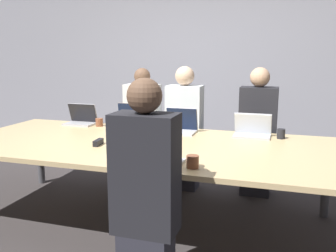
{
  "coord_description": "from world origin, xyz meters",
  "views": [
    {
      "loc": [
        1.19,
        -3.11,
        1.56
      ],
      "look_at": [
        0.18,
        0.1,
        0.91
      ],
      "focal_mm": 40.0,
      "sensor_mm": 36.0,
      "label": 1
    }
  ],
  "objects_px": {
    "laptop_near_midright": "(156,155)",
    "person_far_midleft": "(143,129)",
    "laptop_far_left": "(81,118)",
    "person_far_right": "(257,134)",
    "stapler": "(98,142)",
    "cup_far_left": "(99,122)",
    "laptop_far_center": "(181,125)",
    "person_near_midright": "(146,195)",
    "person_far_center": "(184,130)",
    "cup_far_right": "(281,134)",
    "laptop_far_midleft": "(131,121)",
    "cup_far_midleft": "(154,127)",
    "laptop_far_right": "(252,130)",
    "cup_near_midright": "(193,162)"
  },
  "relations": [
    {
      "from": "laptop_far_center",
      "to": "laptop_far_left",
      "type": "height_order",
      "value": "laptop_far_center"
    },
    {
      "from": "person_near_midright",
      "to": "person_far_center",
      "type": "relative_size",
      "value": 1.0
    },
    {
      "from": "cup_far_left",
      "to": "person_far_right",
      "type": "bearing_deg",
      "value": 13.86
    },
    {
      "from": "laptop_far_midleft",
      "to": "stapler",
      "type": "height_order",
      "value": "laptop_far_midleft"
    },
    {
      "from": "person_far_right",
      "to": "stapler",
      "type": "distance_m",
      "value": 1.78
    },
    {
      "from": "laptop_far_left",
      "to": "person_far_right",
      "type": "xyz_separation_m",
      "value": [
        1.96,
        0.38,
        -0.14
      ]
    },
    {
      "from": "person_near_midright",
      "to": "stapler",
      "type": "relative_size",
      "value": 9.26
    },
    {
      "from": "person_far_center",
      "to": "stapler",
      "type": "bearing_deg",
      "value": -112.34
    },
    {
      "from": "person_far_center",
      "to": "laptop_far_right",
      "type": "bearing_deg",
      "value": -26.07
    },
    {
      "from": "laptop_far_midleft",
      "to": "cup_far_midleft",
      "type": "distance_m",
      "value": 0.28
    },
    {
      "from": "person_far_center",
      "to": "person_far_right",
      "type": "distance_m",
      "value": 0.82
    },
    {
      "from": "laptop_far_center",
      "to": "person_far_center",
      "type": "distance_m",
      "value": 0.44
    },
    {
      "from": "person_far_right",
      "to": "cup_far_right",
      "type": "height_order",
      "value": "person_far_right"
    },
    {
      "from": "person_far_center",
      "to": "stapler",
      "type": "xyz_separation_m",
      "value": [
        -0.48,
        -1.17,
        0.09
      ]
    },
    {
      "from": "laptop_near_midright",
      "to": "person_far_midleft",
      "type": "xyz_separation_m",
      "value": [
        -0.73,
        1.6,
        -0.16
      ]
    },
    {
      "from": "laptop_near_midright",
      "to": "cup_far_left",
      "type": "bearing_deg",
      "value": -47.89
    },
    {
      "from": "cup_near_midright",
      "to": "cup_far_midleft",
      "type": "height_order",
      "value": "cup_near_midright"
    },
    {
      "from": "laptop_far_midleft",
      "to": "cup_far_midleft",
      "type": "height_order",
      "value": "laptop_far_midleft"
    },
    {
      "from": "laptop_far_right",
      "to": "person_far_right",
      "type": "distance_m",
      "value": 0.46
    },
    {
      "from": "cup_near_midright",
      "to": "cup_far_left",
      "type": "distance_m",
      "value": 1.83
    },
    {
      "from": "person_far_midleft",
      "to": "person_far_right",
      "type": "height_order",
      "value": "person_far_right"
    },
    {
      "from": "cup_far_midleft",
      "to": "cup_far_right",
      "type": "distance_m",
      "value": 1.3
    },
    {
      "from": "person_far_midleft",
      "to": "cup_far_right",
      "type": "height_order",
      "value": "person_far_midleft"
    },
    {
      "from": "person_near_midright",
      "to": "cup_far_right",
      "type": "height_order",
      "value": "person_near_midright"
    },
    {
      "from": "laptop_far_right",
      "to": "stapler",
      "type": "distance_m",
      "value": 1.5
    },
    {
      "from": "cup_near_midright",
      "to": "cup_far_left",
      "type": "bearing_deg",
      "value": 138.73
    },
    {
      "from": "laptop_far_midleft",
      "to": "laptop_far_center",
      "type": "bearing_deg",
      "value": -4.15
    },
    {
      "from": "laptop_far_center",
      "to": "laptop_far_right",
      "type": "relative_size",
      "value": 0.9
    },
    {
      "from": "person_near_midright",
      "to": "person_far_right",
      "type": "height_order",
      "value": "person_near_midright"
    },
    {
      "from": "laptop_far_midleft",
      "to": "laptop_far_right",
      "type": "relative_size",
      "value": 0.95
    },
    {
      "from": "person_far_right",
      "to": "laptop_far_right",
      "type": "bearing_deg",
      "value": -92.69
    },
    {
      "from": "laptop_far_center",
      "to": "person_far_midleft",
      "type": "xyz_separation_m",
      "value": [
        -0.59,
        0.42,
        -0.15
      ]
    },
    {
      "from": "person_far_midleft",
      "to": "cup_far_midleft",
      "type": "relative_size",
      "value": 15.79
    },
    {
      "from": "cup_far_right",
      "to": "stapler",
      "type": "distance_m",
      "value": 1.73
    },
    {
      "from": "laptop_near_midright",
      "to": "laptop_far_center",
      "type": "distance_m",
      "value": 1.19
    },
    {
      "from": "laptop_far_midleft",
      "to": "laptop_far_left",
      "type": "bearing_deg",
      "value": 175.76
    },
    {
      "from": "laptop_far_center",
      "to": "laptop_far_right",
      "type": "distance_m",
      "value": 0.72
    },
    {
      "from": "cup_far_midleft",
      "to": "laptop_far_right",
      "type": "distance_m",
      "value": 1.03
    },
    {
      "from": "cup_near_midright",
      "to": "stapler",
      "type": "relative_size",
      "value": 0.59
    },
    {
      "from": "person_near_midright",
      "to": "person_far_midleft",
      "type": "relative_size",
      "value": 1.02
    },
    {
      "from": "laptop_far_midleft",
      "to": "laptop_near_midright",
      "type": "bearing_deg",
      "value": -59.58
    },
    {
      "from": "laptop_far_midleft",
      "to": "laptop_far_right",
      "type": "xyz_separation_m",
      "value": [
        1.3,
        -0.02,
        -0.01
      ]
    },
    {
      "from": "laptop_near_midright",
      "to": "laptop_far_left",
      "type": "height_order",
      "value": "laptop_near_midright"
    },
    {
      "from": "person_far_midleft",
      "to": "cup_far_midleft",
      "type": "height_order",
      "value": "person_far_midleft"
    },
    {
      "from": "person_near_midright",
      "to": "person_far_center",
      "type": "distance_m",
      "value": 2.03
    },
    {
      "from": "stapler",
      "to": "laptop_far_left",
      "type": "bearing_deg",
      "value": 122.91
    },
    {
      "from": "laptop_far_right",
      "to": "cup_far_right",
      "type": "xyz_separation_m",
      "value": [
        0.27,
        -0.02,
        -0.02
      ]
    },
    {
      "from": "person_near_midright",
      "to": "laptop_far_center",
      "type": "height_order",
      "value": "person_near_midright"
    },
    {
      "from": "laptop_near_midright",
      "to": "cup_far_midleft",
      "type": "xyz_separation_m",
      "value": [
        -0.45,
        1.19,
        -0.04
      ]
    },
    {
      "from": "laptop_far_center",
      "to": "laptop_far_left",
      "type": "relative_size",
      "value": 0.94
    }
  ]
}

